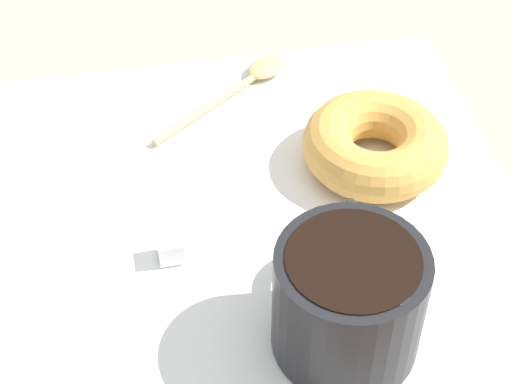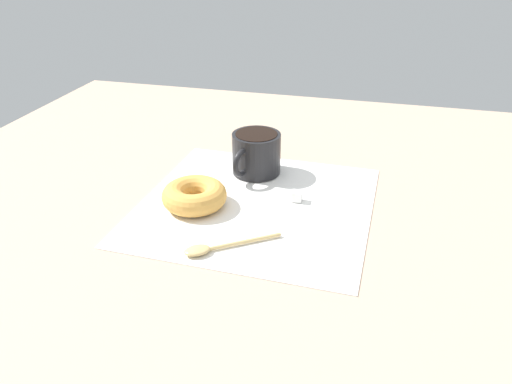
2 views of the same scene
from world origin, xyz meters
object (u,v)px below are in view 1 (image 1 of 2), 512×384
object	(u,v)px
coffee_cup	(349,297)
donut	(377,149)
sugar_cube	(170,248)
spoon	(250,79)

from	to	relation	value
coffee_cup	donut	size ratio (longest dim) A/B	1.10
coffee_cup	sugar_cube	size ratio (longest dim) A/B	6.98
donut	spoon	bearing A→B (deg)	-60.04
sugar_cube	spoon	bearing A→B (deg)	-117.68
donut	sugar_cube	bearing A→B (deg)	18.62
donut	sugar_cube	xyz separation A→B (cm)	(15.13, 5.10, -0.95)
coffee_cup	sugar_cube	xyz separation A→B (cm)	(8.89, -8.28, -2.95)
donut	spoon	xyz separation A→B (cm)	(6.52, -11.31, -1.35)
sugar_cube	donut	bearing A→B (deg)	-161.38
donut	spoon	distance (cm)	13.13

